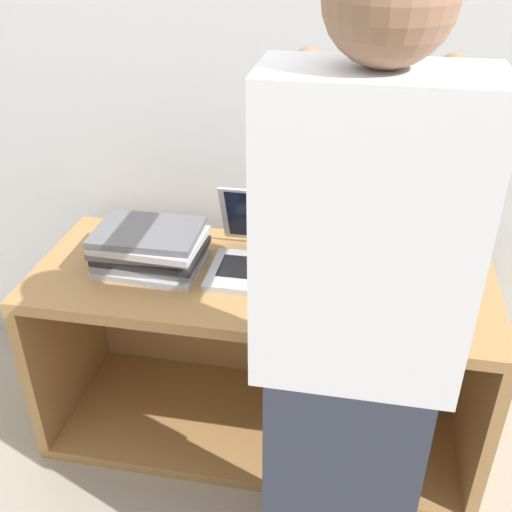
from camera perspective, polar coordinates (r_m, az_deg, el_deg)
name	(u,v)px	position (r m, az deg, el deg)	size (l,w,h in m)	color
ground_plane	(245,490)	(2.03, -1.08, -21.38)	(12.00, 12.00, 0.00)	#9E9384
wall_back	(284,53)	(1.93, 2.67, 18.73)	(8.00, 0.05, 2.40)	silver
cart	(264,345)	(2.04, 0.78, -8.43)	(1.39, 0.55, 0.63)	#A87A47
laptop_open	(264,254)	(1.82, 0.78, 0.17)	(0.31, 0.31, 0.23)	#B7B7BC
laptop_stack_left	(150,248)	(1.85, -10.06, 0.78)	(0.33, 0.25, 0.13)	#B7B7BC
laptop_stack_right	(380,269)	(1.75, 11.70, -1.24)	(0.33, 0.24, 0.13)	#232326
person	(352,354)	(1.27, 9.17, -9.17)	(0.40, 0.52, 1.58)	#2D3342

